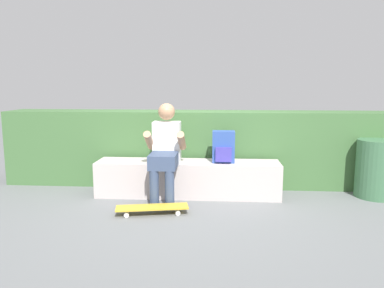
% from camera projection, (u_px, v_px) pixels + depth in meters
% --- Properties ---
extents(ground_plane, '(24.00, 24.00, 0.00)m').
position_uv_depth(ground_plane, '(186.00, 201.00, 4.61)').
color(ground_plane, slate).
extents(bench_main, '(2.35, 0.46, 0.45)m').
position_uv_depth(bench_main, '(188.00, 178.00, 4.83)').
color(bench_main, '#B9ACA8').
rests_on(bench_main, ground).
extents(person_skater, '(0.49, 0.62, 1.20)m').
position_uv_depth(person_skater, '(165.00, 149.00, 4.57)').
color(person_skater, white).
rests_on(person_skater, ground).
extents(skateboard_near_person, '(0.82, 0.35, 0.09)m').
position_uv_depth(skateboard_near_person, '(152.00, 208.00, 4.14)').
color(skateboard_near_person, gold).
rests_on(skateboard_near_person, ground).
extents(backpack_on_bench, '(0.28, 0.23, 0.40)m').
position_uv_depth(backpack_on_bench, '(223.00, 147.00, 4.72)').
color(backpack_on_bench, '#2D4C99').
rests_on(backpack_on_bench, bench_main).
extents(hedge_row, '(6.08, 0.59, 1.05)m').
position_uv_depth(hedge_row, '(219.00, 148.00, 5.35)').
color(hedge_row, '#3F6738').
rests_on(hedge_row, ground).
extents(trash_bin, '(0.51, 0.51, 0.74)m').
position_uv_depth(trash_bin, '(377.00, 169.00, 4.74)').
color(trash_bin, '#3D6B47').
rests_on(trash_bin, ground).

